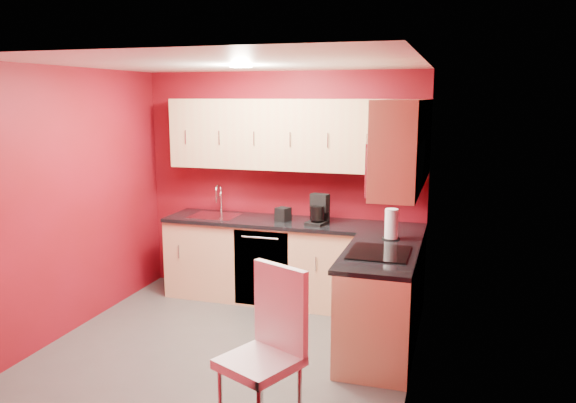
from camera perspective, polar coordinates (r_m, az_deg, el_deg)
The scene contains 21 objects.
floor at distance 5.31m, azimuth -5.61°, elevation -14.18°, with size 3.20×3.20×0.00m, color #454340.
ceiling at distance 4.83m, azimuth -6.16°, elevation 13.83°, with size 3.20×3.20×0.00m, color white.
wall_back at distance 6.31m, azimuth -0.57°, elevation 1.73°, with size 3.20×3.20×0.00m, color maroon.
wall_front at distance 3.63m, azimuth -15.15°, elevation -5.33°, with size 3.20×3.20×0.00m, color maroon.
wall_left at distance 5.73m, azimuth -20.78°, elevation 0.13°, with size 3.00×3.00×0.00m, color maroon.
wall_right at distance 4.55m, azimuth 13.02°, elevation -2.01°, with size 3.00×3.00×0.00m, color maroon.
base_cabinets_back at distance 6.15m, azimuth 0.37°, elevation -6.29°, with size 2.80×0.60×0.87m, color tan.
base_cabinets_right at distance 5.05m, azimuth 9.40°, elevation -10.26°, with size 0.60×1.30×0.87m, color tan.
countertop_back at distance 6.02m, azimuth 0.34°, elevation -2.18°, with size 2.80×0.63×0.04m, color black.
countertop_right at distance 4.90m, azimuth 9.36°, elevation -5.33°, with size 0.63×1.27×0.04m, color black.
upper_cabinets_back at distance 6.02m, azimuth 0.74°, elevation 6.81°, with size 2.80×0.35×0.75m, color tan.
upper_cabinets_right at distance 4.91m, azimuth 11.67°, elevation 6.47°, with size 0.35×1.55×0.75m.
microwave at distance 4.70m, azimuth 10.90°, elevation 3.53°, with size 0.42×0.76×0.42m.
cooktop at distance 4.86m, azimuth 9.26°, elevation -5.15°, with size 0.50×0.55×0.01m, color black.
sink at distance 6.34m, azimuth -7.43°, elevation -1.12°, with size 0.52×0.42×0.35m.
dishwasher_front at distance 5.97m, azimuth -2.75°, elevation -6.85°, with size 0.60×0.02×0.82m, color black.
downlight at distance 5.11m, azimuth -4.80°, elevation 13.51°, with size 0.20×0.20×0.01m, color white.
coffee_maker at distance 5.84m, azimuth 2.97°, elevation -0.83°, with size 0.19×0.25×0.31m, color black, non-canonical shape.
napkin_holder at distance 6.02m, azimuth -0.51°, elevation -1.30°, with size 0.13×0.13×0.14m, color black, non-canonical shape.
paper_towel at distance 5.32m, azimuth 10.46°, elevation -2.27°, with size 0.16×0.16×0.29m, color silver, non-canonical shape.
dining_chair at distance 3.83m, azimuth -2.90°, elevation -15.16°, with size 0.45×0.47×1.12m, color silver, non-canonical shape.
Camera 1 is at (1.89, -4.44, 2.22)m, focal length 35.00 mm.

